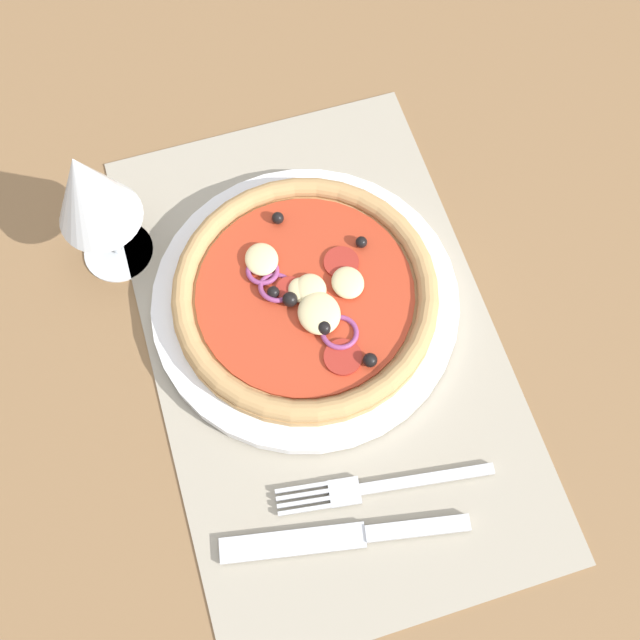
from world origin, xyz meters
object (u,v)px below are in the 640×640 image
pizza (305,294)px  fork (373,488)px  wine_glass (90,193)px  plate (305,302)px  knife (343,537)px

pizza → fork: (-17.26, -0.58, -2.23)cm
wine_glass → pizza: bearing=-125.0°
plate → knife: 20.52cm
pizza → knife: pizza is taller
plate → fork: plate is taller
pizza → knife: size_ratio=1.17×
plate → wine_glass: 20.44cm
knife → fork: bearing=-129.3°
plate → pizza: pizza is taller
knife → wine_glass: 34.41cm
pizza → fork: 17.42cm
pizza → fork: pizza is taller
knife → pizza: bearing=-87.8°
wine_glass → plate: bearing=-125.0°
fork → wine_glass: size_ratio=1.21×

